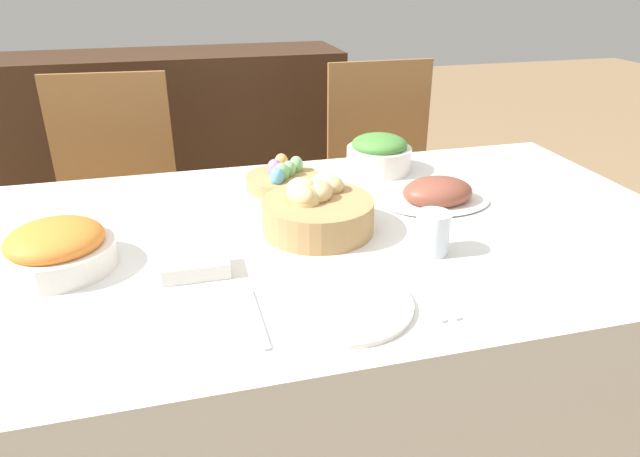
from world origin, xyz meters
TOP-DOWN VIEW (x-y plane):
  - dining_table at (0.00, 0.00)m, footprint 1.78×0.97m
  - chair_far_right at (0.52, 0.84)m, footprint 0.42×0.42m
  - chair_far_left at (-0.50, 0.84)m, footprint 0.45×0.45m
  - sideboard at (-0.28, 1.57)m, footprint 1.58×0.44m
  - bread_basket at (0.02, 0.00)m, footprint 0.25×0.25m
  - egg_basket at (-0.00, 0.29)m, footprint 0.20×0.20m
  - ham_platter at (0.35, 0.08)m, footprint 0.27×0.19m
  - carrot_bowl at (-0.51, -0.04)m, footprint 0.22×0.22m
  - green_salad_bowl at (0.30, 0.35)m, footprint 0.19×0.19m
  - dinner_plate at (-0.01, -0.31)m, footprint 0.25×0.25m
  - fork at (-0.16, -0.31)m, footprint 0.01×0.19m
  - knife at (0.14, -0.31)m, footprint 0.01×0.19m
  - spoon at (0.17, -0.31)m, footprint 0.01×0.19m
  - drinking_cup at (0.23, -0.16)m, footprint 0.07×0.07m
  - butter_dish at (-0.26, -0.13)m, footprint 0.13×0.08m

SIDE VIEW (x-z plane):
  - dining_table at x=0.00m, z-range 0.00..0.73m
  - sideboard at x=-0.28m, z-range 0.00..0.91m
  - chair_far_right at x=0.52m, z-range 0.04..0.97m
  - chair_far_left at x=-0.50m, z-range 0.04..0.97m
  - fork at x=-0.16m, z-range 0.73..0.73m
  - knife at x=0.14m, z-range 0.73..0.73m
  - spoon at x=0.17m, z-range 0.73..0.73m
  - dinner_plate at x=-0.01m, z-range 0.73..0.74m
  - butter_dish at x=-0.26m, z-range 0.73..0.76m
  - ham_platter at x=0.35m, z-range 0.71..0.79m
  - egg_basket at x=0.00m, z-range 0.71..0.79m
  - carrot_bowl at x=-0.51m, z-range 0.72..0.82m
  - drinking_cup at x=0.23m, z-range 0.73..0.82m
  - green_salad_bowl at x=0.30m, z-range 0.72..0.83m
  - bread_basket at x=0.02m, z-range 0.71..0.84m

